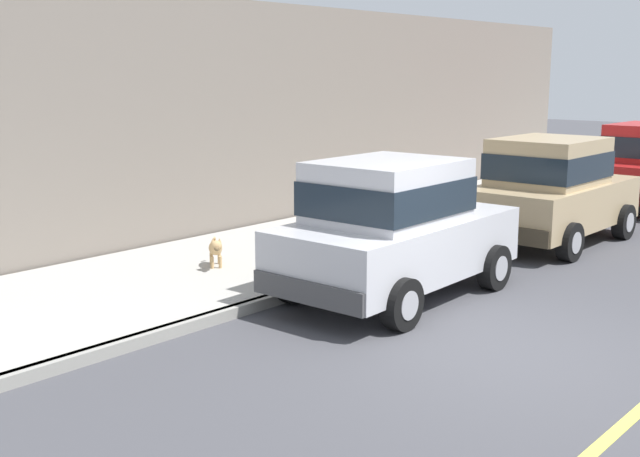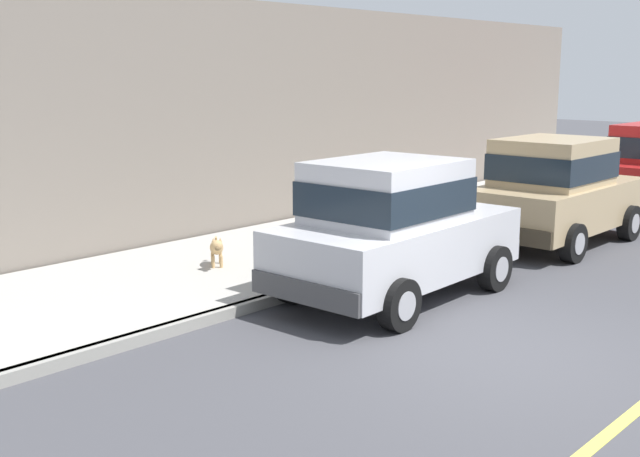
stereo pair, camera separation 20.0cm
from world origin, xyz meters
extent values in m
plane|color=#424247|center=(0.00, 0.00, 0.00)|extent=(80.00, 80.00, 0.00)
cube|color=gray|center=(-3.20, 0.00, 0.07)|extent=(0.16, 64.00, 0.14)
cube|color=#A8A59E|center=(-5.00, 0.00, 0.07)|extent=(3.60, 64.00, 0.14)
cube|color=#BCBCC1|center=(-2.23, 1.00, 0.70)|extent=(1.81, 3.74, 0.76)
cube|color=#BCBCC1|center=(-2.22, 0.75, 1.48)|extent=(1.56, 1.94, 0.80)
cube|color=#19232D|center=(-2.22, 0.75, 1.42)|extent=(1.60, 1.98, 0.44)
cube|color=#424243|center=(-2.27, 2.80, 0.46)|extent=(1.69, 0.24, 0.28)
cube|color=#424243|center=(-2.18, -0.79, 0.46)|extent=(1.69, 0.24, 0.28)
cylinder|color=black|center=(-3.12, 2.13, 0.32)|extent=(0.24, 0.65, 0.64)
cylinder|color=#9E9EA3|center=(-3.12, 2.13, 0.32)|extent=(0.25, 0.36, 0.35)
cylinder|color=black|center=(-1.40, 2.17, 0.32)|extent=(0.24, 0.65, 0.64)
cylinder|color=#9E9EA3|center=(-1.40, 2.17, 0.32)|extent=(0.25, 0.36, 0.35)
cylinder|color=black|center=(-3.06, -0.16, 0.32)|extent=(0.24, 0.65, 0.64)
cylinder|color=#9E9EA3|center=(-3.06, -0.16, 0.32)|extent=(0.25, 0.36, 0.35)
cylinder|color=black|center=(-1.34, -0.12, 0.32)|extent=(0.24, 0.65, 0.64)
cylinder|color=#9E9EA3|center=(-1.34, -0.12, 0.32)|extent=(0.25, 0.36, 0.35)
cube|color=#EAEACC|center=(-2.81, 2.82, 0.81)|extent=(0.28, 0.09, 0.14)
cube|color=#EAEACC|center=(-1.74, 2.85, 0.81)|extent=(0.28, 0.09, 0.14)
cube|color=tan|center=(-2.16, 5.61, 0.70)|extent=(1.73, 3.71, 0.76)
cube|color=tan|center=(-2.16, 5.36, 1.48)|extent=(1.52, 1.91, 0.80)
cube|color=#19232D|center=(-2.16, 5.36, 1.42)|extent=(1.56, 1.95, 0.44)
cube|color=#3E3527|center=(-2.15, 7.41, 0.46)|extent=(1.69, 0.21, 0.28)
cube|color=#3E3527|center=(-2.17, 3.81, 0.46)|extent=(1.69, 0.21, 0.28)
cylinder|color=black|center=(-3.01, 6.76, 0.32)|extent=(0.22, 0.64, 0.64)
cylinder|color=#9E9EA3|center=(-3.01, 6.76, 0.32)|extent=(0.24, 0.35, 0.35)
cylinder|color=black|center=(-1.29, 6.75, 0.32)|extent=(0.22, 0.64, 0.64)
cylinder|color=#9E9EA3|center=(-1.29, 6.75, 0.32)|extent=(0.24, 0.35, 0.35)
cylinder|color=black|center=(-3.02, 4.46, 0.32)|extent=(0.22, 0.64, 0.64)
cylinder|color=#9E9EA3|center=(-3.02, 4.46, 0.32)|extent=(0.24, 0.35, 0.35)
cylinder|color=black|center=(-1.30, 4.46, 0.32)|extent=(0.22, 0.64, 0.64)
cylinder|color=#9E9EA3|center=(-1.30, 4.46, 0.32)|extent=(0.24, 0.35, 0.35)
cube|color=#EAEACC|center=(-2.69, 7.44, 0.81)|extent=(0.28, 0.08, 0.14)
cube|color=#EAEACC|center=(-1.62, 7.43, 0.81)|extent=(0.28, 0.08, 0.14)
cube|color=#400A0A|center=(-2.10, 8.72, 0.46)|extent=(1.69, 0.21, 0.28)
cylinder|color=black|center=(-2.94, 11.67, 0.32)|extent=(0.22, 0.64, 0.64)
cylinder|color=#9E9EA3|center=(-2.94, 11.67, 0.32)|extent=(0.24, 0.35, 0.35)
cylinder|color=black|center=(-2.95, 9.38, 0.32)|extent=(0.22, 0.64, 0.64)
cylinder|color=#9E9EA3|center=(-2.95, 9.38, 0.32)|extent=(0.24, 0.35, 0.35)
ellipsoid|color=tan|center=(-4.92, 0.11, 0.42)|extent=(0.47, 0.43, 0.20)
cylinder|color=tan|center=(-4.77, 0.07, 0.23)|extent=(0.05, 0.05, 0.18)
cylinder|color=tan|center=(-4.85, -0.02, 0.23)|extent=(0.05, 0.05, 0.18)
cylinder|color=tan|center=(-4.99, 0.24, 0.23)|extent=(0.05, 0.05, 0.18)
cylinder|color=tan|center=(-5.06, 0.15, 0.23)|extent=(0.05, 0.05, 0.18)
sphere|color=tan|center=(-4.69, -0.07, 0.51)|extent=(0.17, 0.17, 0.17)
ellipsoid|color=brown|center=(-4.62, -0.12, 0.49)|extent=(0.13, 0.12, 0.06)
cone|color=tan|center=(-4.67, -0.02, 0.59)|extent=(0.06, 0.06, 0.07)
cone|color=tan|center=(-4.73, -0.10, 0.59)|extent=(0.06, 0.06, 0.07)
cylinder|color=tan|center=(-5.12, 0.27, 0.48)|extent=(0.11, 0.10, 0.13)
cube|color=slate|center=(-7.10, 5.15, 2.14)|extent=(0.50, 20.00, 4.27)
camera|label=1|loc=(3.80, -7.41, 3.02)|focal=43.96mm
camera|label=2|loc=(3.95, -7.28, 3.02)|focal=43.96mm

